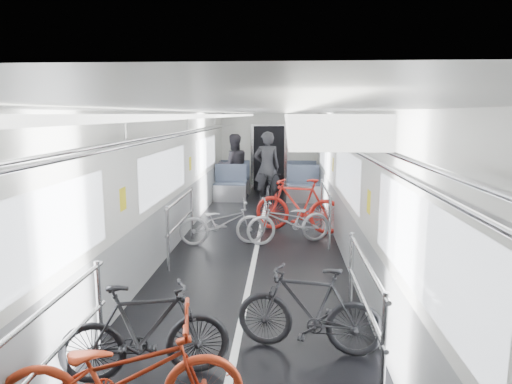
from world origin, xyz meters
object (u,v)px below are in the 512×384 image
(bike_left_mid, at_px, (146,332))
(bike_right_mid, at_px, (289,221))
(bike_left_far, at_px, (222,222))
(person_seated, at_px, (234,166))
(bike_right_near, at_px, (309,309))
(bike_aisle, at_px, (272,187))
(bike_left_near, at_px, (123,376))
(person_standing, at_px, (267,167))
(bike_right_far, at_px, (299,205))

(bike_left_mid, relative_size, bike_right_mid, 0.94)
(bike_left_mid, bearing_deg, bike_left_far, -15.67)
(bike_right_mid, xyz_separation_m, person_seated, (-1.53, 4.62, 0.49))
(bike_right_near, bearing_deg, bike_left_mid, -57.42)
(bike_left_far, xyz_separation_m, bike_aisle, (0.80, 3.98, 0.02))
(bike_left_near, distance_m, person_seated, 9.84)
(bike_left_far, height_order, bike_right_mid, bike_right_mid)
(bike_right_mid, xyz_separation_m, person_standing, (-0.56, 3.90, 0.54))
(bike_left_mid, distance_m, person_seated, 9.11)
(bike_right_far, bearing_deg, person_seated, -138.95)
(bike_left_near, height_order, person_seated, person_seated)
(bike_left_near, bearing_deg, bike_aisle, -16.23)
(bike_left_far, height_order, bike_right_far, bike_right_far)
(bike_right_mid, bearing_deg, person_standing, 169.57)
(bike_right_mid, distance_m, person_seated, 4.89)
(bike_left_mid, relative_size, bike_aisle, 0.91)
(bike_left_mid, distance_m, bike_aisle, 8.37)
(bike_left_near, relative_size, person_standing, 0.93)
(bike_right_far, bearing_deg, bike_aisle, -151.86)
(bike_left_far, bearing_deg, bike_aisle, -23.40)
(bike_left_near, xyz_separation_m, bike_right_near, (1.43, 1.31, -0.02))
(bike_aisle, bearing_deg, bike_left_mid, -90.54)
(bike_left_near, distance_m, bike_left_far, 5.06)
(bike_right_near, distance_m, bike_right_mid, 3.90)
(bike_left_far, relative_size, bike_right_far, 0.85)
(person_standing, height_order, person_seated, person_standing)
(bike_right_near, bearing_deg, bike_left_far, -148.74)
(bike_aisle, distance_m, person_standing, 0.55)
(bike_aisle, height_order, person_seated, person_seated)
(bike_right_near, relative_size, bike_right_far, 0.80)
(bike_left_mid, height_order, bike_left_far, bike_left_mid)
(person_standing, bearing_deg, bike_aisle, 146.95)
(bike_right_mid, bearing_deg, bike_left_mid, -34.99)
(bike_left_near, height_order, bike_left_far, bike_left_near)
(bike_aisle, bearing_deg, person_standing, 161.29)
(person_seated, bearing_deg, bike_aisle, 125.59)
(bike_left_mid, height_order, person_seated, person_seated)
(person_standing, bearing_deg, bike_left_near, 76.83)
(bike_right_near, bearing_deg, bike_aisle, -164.68)
(person_seated, bearing_deg, bike_right_mid, 88.90)
(bike_right_near, height_order, bike_right_far, bike_right_far)
(bike_right_near, distance_m, person_standing, 7.85)
(bike_right_near, xyz_separation_m, bike_right_mid, (-0.16, 3.90, -0.02))
(bike_right_far, xyz_separation_m, bike_aisle, (-0.63, 3.00, -0.12))
(bike_right_mid, height_order, person_seated, person_seated)
(bike_left_mid, distance_m, bike_right_mid, 4.67)
(bike_left_near, height_order, bike_left_mid, bike_left_near)
(person_seated, bearing_deg, bike_left_mid, 71.89)
(bike_left_far, height_order, person_standing, person_standing)
(bike_aisle, xyz_separation_m, person_seated, (-1.11, 0.78, 0.48))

